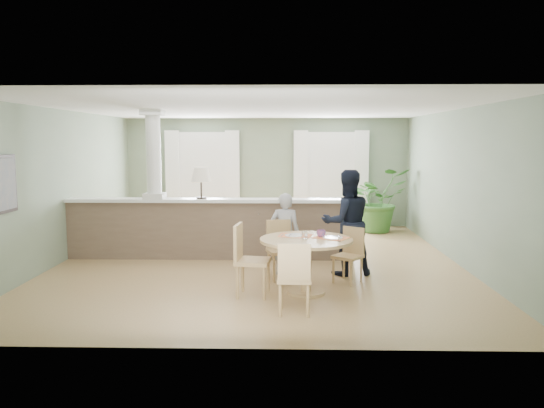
{
  "coord_description": "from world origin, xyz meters",
  "views": [
    {
      "loc": [
        0.47,
        -9.29,
        2.16
      ],
      "look_at": [
        0.26,
        -1.0,
        1.16
      ],
      "focal_mm": 35.0,
      "sensor_mm": 36.0,
      "label": 1
    }
  ],
  "objects_px": {
    "chair_near": "(294,275)",
    "child_person": "(285,234)",
    "man_person": "(347,223)",
    "chair_far_man": "(350,252)",
    "sofa": "(257,222)",
    "chair_side": "(247,256)",
    "houseplant": "(378,200)",
    "dining_table": "(307,250)",
    "chair_far_boy": "(280,246)"
  },
  "relations": [
    {
      "from": "sofa",
      "to": "man_person",
      "type": "xyz_separation_m",
      "value": [
        1.58,
        -2.46,
        0.39
      ]
    },
    {
      "from": "man_person",
      "to": "chair_far_man",
      "type": "bearing_deg",
      "value": 77.98
    },
    {
      "from": "chair_near",
      "to": "dining_table",
      "type": "bearing_deg",
      "value": -99.6
    },
    {
      "from": "sofa",
      "to": "houseplant",
      "type": "relative_size",
      "value": 2.08
    },
    {
      "from": "chair_far_boy",
      "to": "man_person",
      "type": "relative_size",
      "value": 0.54
    },
    {
      "from": "chair_far_man",
      "to": "chair_side",
      "type": "bearing_deg",
      "value": -116.64
    },
    {
      "from": "houseplant",
      "to": "man_person",
      "type": "height_order",
      "value": "man_person"
    },
    {
      "from": "dining_table",
      "to": "man_person",
      "type": "bearing_deg",
      "value": 57.68
    },
    {
      "from": "chair_far_boy",
      "to": "chair_far_man",
      "type": "bearing_deg",
      "value": -27.12
    },
    {
      "from": "chair_side",
      "to": "man_person",
      "type": "distance_m",
      "value": 1.96
    },
    {
      "from": "chair_near",
      "to": "child_person",
      "type": "distance_m",
      "value": 2.04
    },
    {
      "from": "dining_table",
      "to": "child_person",
      "type": "bearing_deg",
      "value": 105.94
    },
    {
      "from": "chair_near",
      "to": "sofa",
      "type": "bearing_deg",
      "value": -79.41
    },
    {
      "from": "chair_far_man",
      "to": "man_person",
      "type": "xyz_separation_m",
      "value": [
        -0.0,
        0.46,
        0.39
      ]
    },
    {
      "from": "sofa",
      "to": "man_person",
      "type": "bearing_deg",
      "value": -68.38
    },
    {
      "from": "chair_far_boy",
      "to": "dining_table",
      "type": "bearing_deg",
      "value": -81.19
    },
    {
      "from": "child_person",
      "to": "man_person",
      "type": "bearing_deg",
      "value": -172.27
    },
    {
      "from": "chair_near",
      "to": "child_person",
      "type": "relative_size",
      "value": 0.7
    },
    {
      "from": "sofa",
      "to": "houseplant",
      "type": "bearing_deg",
      "value": 19.01
    },
    {
      "from": "sofa",
      "to": "man_person",
      "type": "relative_size",
      "value": 1.86
    },
    {
      "from": "chair_near",
      "to": "chair_side",
      "type": "height_order",
      "value": "chair_side"
    },
    {
      "from": "man_person",
      "to": "sofa",
      "type": "bearing_deg",
      "value": -69.37
    },
    {
      "from": "child_person",
      "to": "man_person",
      "type": "xyz_separation_m",
      "value": [
        0.99,
        0.01,
        0.19
      ]
    },
    {
      "from": "houseplant",
      "to": "dining_table",
      "type": "xyz_separation_m",
      "value": [
        -1.88,
        -5.15,
        -0.13
      ]
    },
    {
      "from": "chair_far_boy",
      "to": "chair_near",
      "type": "height_order",
      "value": "chair_near"
    },
    {
      "from": "sofa",
      "to": "chair_far_man",
      "type": "bearing_deg",
      "value": -72.68
    },
    {
      "from": "sofa",
      "to": "chair_far_man",
      "type": "distance_m",
      "value": 3.32
    },
    {
      "from": "dining_table",
      "to": "chair_near",
      "type": "relative_size",
      "value": 1.41
    },
    {
      "from": "sofa",
      "to": "chair_side",
      "type": "height_order",
      "value": "chair_side"
    },
    {
      "from": "chair_near",
      "to": "man_person",
      "type": "relative_size",
      "value": 0.54
    },
    {
      "from": "dining_table",
      "to": "child_person",
      "type": "xyz_separation_m",
      "value": [
        -0.31,
        1.07,
        0.04
      ]
    },
    {
      "from": "chair_near",
      "to": "chair_side",
      "type": "distance_m",
      "value": 1.05
    },
    {
      "from": "chair_side",
      "to": "dining_table",
      "type": "bearing_deg",
      "value": -74.03
    },
    {
      "from": "chair_side",
      "to": "man_person",
      "type": "xyz_separation_m",
      "value": [
        1.52,
        1.21,
        0.29
      ]
    },
    {
      "from": "dining_table",
      "to": "chair_side",
      "type": "distance_m",
      "value": 0.84
    },
    {
      "from": "chair_far_boy",
      "to": "chair_side",
      "type": "height_order",
      "value": "chair_side"
    },
    {
      "from": "chair_near",
      "to": "chair_side",
      "type": "xyz_separation_m",
      "value": [
        -0.64,
        0.83,
        0.05
      ]
    },
    {
      "from": "dining_table",
      "to": "chair_side",
      "type": "bearing_deg",
      "value": -171.05
    },
    {
      "from": "chair_far_boy",
      "to": "chair_side",
      "type": "distance_m",
      "value": 1.07
    },
    {
      "from": "houseplant",
      "to": "chair_far_man",
      "type": "height_order",
      "value": "houseplant"
    },
    {
      "from": "houseplant",
      "to": "dining_table",
      "type": "relative_size",
      "value": 1.16
    },
    {
      "from": "child_person",
      "to": "houseplant",
      "type": "bearing_deg",
      "value": -111.1
    },
    {
      "from": "dining_table",
      "to": "chair_far_man",
      "type": "distance_m",
      "value": 0.94
    },
    {
      "from": "dining_table",
      "to": "chair_side",
      "type": "xyz_separation_m",
      "value": [
        -0.83,
        -0.13,
        -0.07
      ]
    },
    {
      "from": "chair_far_boy",
      "to": "man_person",
      "type": "bearing_deg",
      "value": -2.65
    },
    {
      "from": "houseplant",
      "to": "man_person",
      "type": "relative_size",
      "value": 0.89
    },
    {
      "from": "chair_far_man",
      "to": "chair_near",
      "type": "distance_m",
      "value": 1.8
    },
    {
      "from": "chair_near",
      "to": "child_person",
      "type": "xyz_separation_m",
      "value": [
        -0.12,
        2.03,
        0.15
      ]
    },
    {
      "from": "sofa",
      "to": "chair_near",
      "type": "relative_size",
      "value": 3.41
    },
    {
      "from": "chair_far_man",
      "to": "child_person",
      "type": "relative_size",
      "value": 0.63
    }
  ]
}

